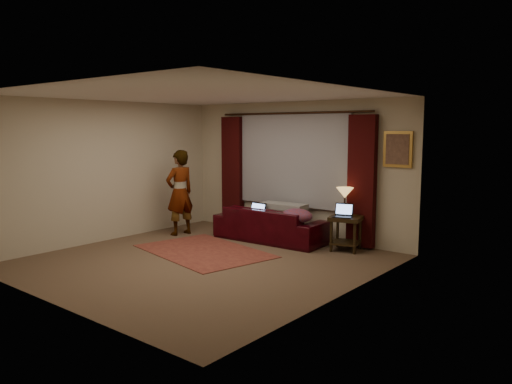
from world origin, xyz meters
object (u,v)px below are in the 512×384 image
tiffany_lamp (345,201)px  laptop_table (343,211)px  person (180,193)px  laptop_sofa (253,211)px  sofa (271,218)px  end_table (346,233)px

tiffany_lamp → laptop_table: tiffany_lamp is taller
laptop_table → person: bearing=178.0°
laptop_sofa → tiffany_lamp: tiffany_lamp is taller
person → sofa: bearing=119.3°
laptop_sofa → end_table: 1.80m
sofa → laptop_table: size_ratio=6.33×
tiffany_lamp → person: 3.26m
sofa → end_table: bearing=-174.6°
tiffany_lamp → laptop_table: (0.09, -0.23, -0.13)m
sofa → laptop_table: (1.47, 0.08, 0.28)m
laptop_sofa → tiffany_lamp: 1.74m
sofa → laptop_sofa: size_ratio=5.45×
end_table → tiffany_lamp: tiffany_lamp is taller
sofa → tiffany_lamp: bearing=-170.1°
tiffany_lamp → end_table: bearing=-47.8°
laptop_sofa → sofa: bearing=39.2°
sofa → laptop_sofa: sofa is taller
tiffany_lamp → person: person is taller
end_table → tiffany_lamp: (-0.09, 0.10, 0.54)m
sofa → end_table: sofa is taller
laptop_table → laptop_sofa: bearing=173.1°
laptop_sofa → person: (-1.46, -0.51, 0.27)m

